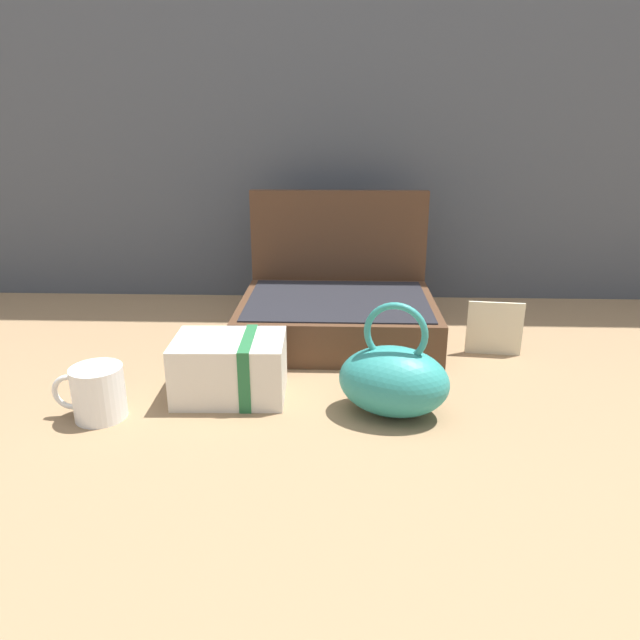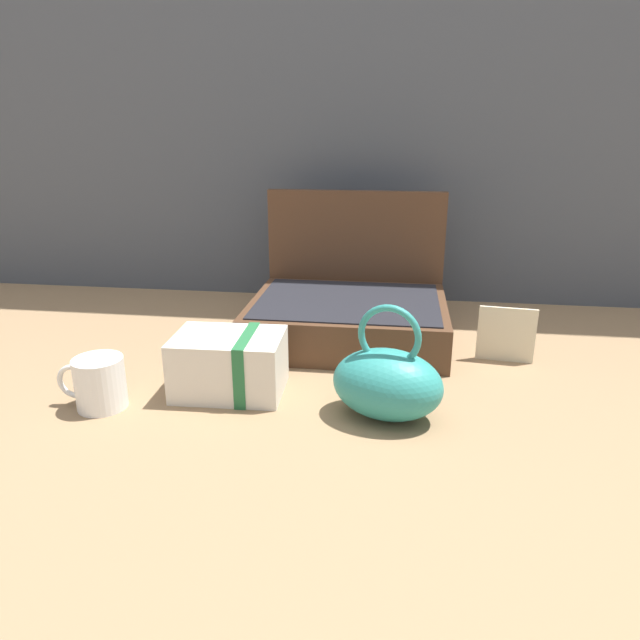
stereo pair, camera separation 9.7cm
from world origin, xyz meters
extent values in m
plane|color=#8C6D4C|center=(0.00, 0.00, 0.00)|extent=(6.00, 6.00, 0.00)
cube|color=#474C54|center=(0.00, 0.58, 0.70)|extent=(3.20, 0.06, 1.40)
cube|color=#4C301E|center=(0.06, 0.21, 0.05)|extent=(0.42, 0.34, 0.09)
cube|color=black|center=(0.06, 0.21, 0.09)|extent=(0.39, 0.30, 0.00)
cube|color=#4C301E|center=(0.06, 0.40, 0.15)|extent=(0.42, 0.02, 0.31)
ellipsoid|color=teal|center=(0.16, -0.13, 0.06)|extent=(0.21, 0.17, 0.12)
torus|color=teal|center=(0.16, -0.13, 0.14)|extent=(0.10, 0.04, 0.10)
cube|color=silver|center=(-0.13, -0.07, 0.05)|extent=(0.20, 0.14, 0.11)
cube|color=#236638|center=(-0.09, -0.07, 0.05)|extent=(0.02, 0.14, 0.11)
cylinder|color=white|center=(-0.33, -0.16, 0.04)|extent=(0.08, 0.08, 0.09)
torus|color=white|center=(-0.37, -0.16, 0.04)|extent=(0.06, 0.01, 0.06)
cube|color=beige|center=(0.39, 0.14, 0.06)|extent=(0.11, 0.02, 0.11)
camera|label=1|loc=(0.07, -1.00, 0.46)|focal=32.54mm
camera|label=2|loc=(0.16, -0.99, 0.46)|focal=32.54mm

